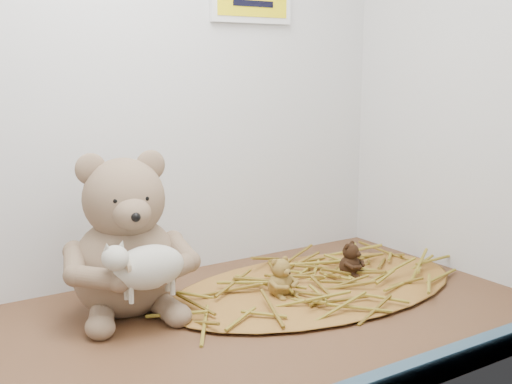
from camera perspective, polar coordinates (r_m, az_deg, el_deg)
alcove_shell at (r=98.48cm, az=-9.00°, el=13.92°), size 120.40×60.20×90.40cm
straw_bed at (r=118.59cm, az=5.38°, el=-8.33°), size 58.74×34.11×1.14cm
main_teddy at (r=106.25cm, az=-11.61°, el=-3.63°), size 25.05×26.03×26.66cm
toy_lamb at (r=98.60cm, az=-9.49°, el=-6.61°), size 14.63×8.93×9.45cm
mini_teddy_tan at (r=111.54cm, az=2.17°, el=-7.39°), size 6.26×6.52×6.85cm
mini_teddy_brown at (r=123.52cm, az=8.35°, el=-5.75°), size 6.99×7.13×6.41cm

